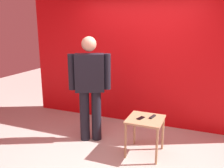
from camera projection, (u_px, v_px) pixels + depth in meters
The scene contains 6 objects.
ground_plane at pixel (109, 157), 3.70m from camera, with size 12.00×12.00×0.00m, color #B7B2A8.
back_wall_red at pixel (139, 58), 4.78m from camera, with size 4.76×0.12×2.69m, color red.
standing_person at pixel (90, 84), 4.04m from camera, with size 0.69×0.43×1.81m.
side_table at pixel (145, 124), 3.69m from camera, with size 0.54×0.54×0.59m.
cell_phone at pixel (141, 118), 3.67m from camera, with size 0.07×0.14×0.01m, color black.
tv_remote at pixel (153, 117), 3.71m from camera, with size 0.04×0.17×0.02m, color black.
Camera 1 is at (1.29, -3.06, 1.99)m, focal length 38.44 mm.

